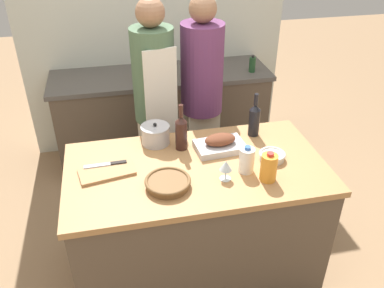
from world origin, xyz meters
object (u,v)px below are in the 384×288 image
Objects in this scene: wine_bottle_dark at (181,132)px; person_cook_aproned at (155,102)px; condiment_bottle_short at (185,71)px; condiment_bottle_extra at (252,64)px; milk_jug at (247,160)px; wine_bottle_green at (254,119)px; condiment_bottle_tall at (139,70)px; roasting_pan at (220,144)px; juice_jug at (269,167)px; mixing_bowl at (272,156)px; stock_pot at (155,135)px; wicker_basket at (168,183)px; knife_chef at (107,164)px; cutting_board at (107,172)px; person_cook_guest at (202,95)px; wine_glass_left at (226,166)px.

person_cook_aproned reaches higher than wine_bottle_dark.
condiment_bottle_short is 0.98× the size of condiment_bottle_extra.
person_cook_aproned reaches higher than milk_jug.
wine_bottle_green reaches higher than condiment_bottle_tall.
condiment_bottle_short is (0.00, 1.19, 0.03)m from roasting_pan.
juice_jug reaches higher than roasting_pan.
condiment_bottle_short is at bearing 101.65° from mixing_bowl.
stock_pot is at bearing -134.86° from condiment_bottle_extra.
condiment_bottle_short is (0.40, 1.51, 0.05)m from wicker_basket.
condiment_bottle_tall is 0.10× the size of person_cook_aproned.
roasting_pan is at bearing -72.73° from condiment_bottle_tall.
mixing_bowl is 1.00m from person_cook_aproned.
person_cook_aproned reaches higher than wicker_basket.
person_cook_aproned reaches higher than stock_pot.
cutting_board is at bearing -94.17° from knife_chef.
cutting_board is 1.99× the size of condiment_bottle_tall.
mixing_bowl is at bearing -64.66° from condiment_bottle_tall.
wicker_basket reaches higher than cutting_board.
cutting_board is 1.35× the size of knife_chef.
mixing_bowl is 0.10× the size of person_cook_guest.
stock_pot is at bearing -90.29° from condiment_bottle_tall.
milk_jug is 1.12× the size of condiment_bottle_extra.
knife_chef is (-0.81, 0.22, -0.06)m from milk_jug.
juice_jug reaches higher than condiment_bottle_extra.
condiment_bottle_extra is at bearing 62.10° from roasting_pan.
wine_glass_left is 0.72× the size of condiment_bottle_tall.
roasting_pan is 0.69m from person_cook_aproned.
condiment_bottle_tall is at bearing 75.63° from knife_chef.
cutting_board is at bearing -138.22° from person_cook_guest.
cutting_board is at bearing 164.17° from juice_jug.
wine_bottle_green is at bearing 64.98° from milk_jug.
juice_jug is (0.58, -0.54, 0.02)m from stock_pot.
milk_jug is at bearing 19.32° from wine_glass_left.
condiment_bottle_tall is at bearing 177.44° from condiment_bottle_extra.
condiment_bottle_tall reaches higher than mixing_bowl.
milk_jug is 0.94m from person_cook_guest.
juice_jug is (0.19, -0.37, 0.04)m from roasting_pan.
wine_bottle_dark is at bearing -33.32° from stock_pot.
wicker_basket reaches higher than knife_chef.
condiment_bottle_short is at bearing 104.29° from wine_bottle_green.
wine_bottle_dark is at bearing -92.21° from person_cook_aproned.
person_cook_guest is (0.76, 0.72, 0.05)m from knife_chef.
mixing_bowl is at bearing -26.87° from stock_pot.
mixing_bowl is 1.10× the size of condiment_bottle_short.
wine_glass_left is at bearing -63.74° from wine_bottle_dark.
milk_jug is 1.57m from condiment_bottle_extra.
wine_glass_left is at bearing -54.62° from stock_pot.
mixing_bowl is (0.68, -0.35, -0.04)m from stock_pot.
wine_bottle_green is 0.56m from wine_glass_left.
knife_chef is at bearing 165.06° from milk_jug.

